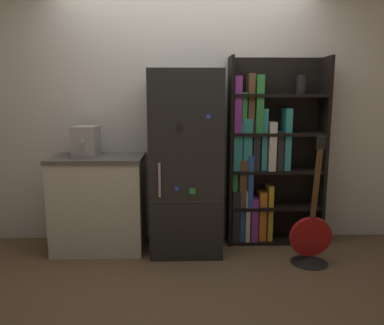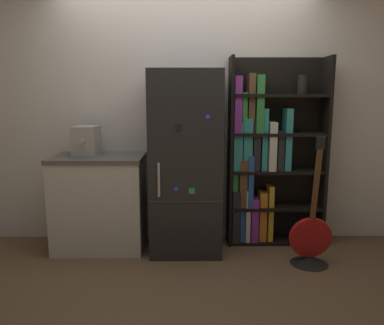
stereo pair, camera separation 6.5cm
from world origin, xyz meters
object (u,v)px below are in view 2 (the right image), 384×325
Objects in this scene: refrigerator at (186,163)px; bookshelf at (264,160)px; guitar at (310,246)px; espresso_machine at (87,141)px.

bookshelf is at bearing 13.68° from refrigerator.
bookshelf reaches higher than guitar.
espresso_machine is at bearing -174.80° from bookshelf.
refrigerator is 0.92× the size of bookshelf.
espresso_machine is 0.31× the size of guitar.
refrigerator is 1.48× the size of guitar.
bookshelf reaches higher than espresso_machine.
bookshelf is 1.73m from espresso_machine.
refrigerator is at bearing -2.02° from espresso_machine.
refrigerator reaches higher than guitar.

